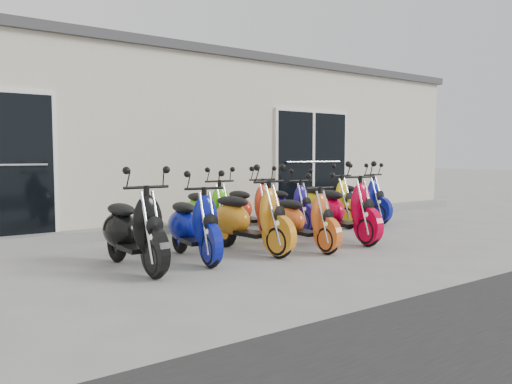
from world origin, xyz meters
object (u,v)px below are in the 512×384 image
scooter_front_orange_a (249,208)px  scooter_front_orange_b (304,210)px  scooter_back_green (208,203)px  scooter_back_extra (358,193)px  scooter_back_blue (289,199)px  scooter_front_black (133,218)px  scooter_back_yellow (326,195)px  scooter_front_red (344,201)px  scooter_front_blue (193,215)px  scooter_back_red (250,200)px

scooter_front_orange_a → scooter_front_orange_b: size_ratio=1.11×
scooter_back_green → scooter_back_extra: scooter_back_extra is taller
scooter_back_blue → scooter_back_extra: bearing=0.6°
scooter_front_orange_a → scooter_back_extra: scooter_front_orange_a is taller
scooter_front_orange_a → scooter_back_green: size_ratio=1.06×
scooter_front_black → scooter_back_yellow: size_ratio=1.03×
scooter_front_orange_a → scooter_front_red: bearing=-10.7°
scooter_front_blue → scooter_front_orange_b: scooter_front_blue is taller
scooter_back_yellow → scooter_front_black: bearing=-166.0°
scooter_front_red → scooter_back_extra: size_ratio=1.06×
scooter_front_blue → scooter_back_yellow: (3.54, 1.29, 0.01)m
scooter_front_red → scooter_back_green: scooter_front_red is taller
scooter_front_red → scooter_back_green: 2.14m
scooter_back_blue → scooter_back_yellow: 0.88m
scooter_front_black → scooter_back_yellow: scooter_front_black is taller
scooter_back_red → scooter_back_yellow: 1.75m
scooter_front_orange_b → scooter_front_red: (0.94, 0.15, 0.08)m
scooter_front_orange_a → scooter_back_green: 1.32m
scooter_front_blue → scooter_back_blue: size_ratio=1.05×
scooter_front_orange_b → scooter_back_green: bearing=115.8°
scooter_back_yellow → scooter_back_extra: 0.85m
scooter_back_green → scooter_back_blue: 1.69m
scooter_front_orange_b → scooter_back_yellow: size_ratio=0.93×
scooter_front_black → scooter_back_green: size_ratio=1.05×
scooter_back_blue → scooter_front_blue: bearing=-150.7°
scooter_front_blue → scooter_back_yellow: bearing=26.1°
scooter_front_orange_a → scooter_front_orange_b: (0.79, -0.23, -0.06)m
scooter_front_black → scooter_back_green: (1.81, 1.39, -0.03)m
scooter_front_orange_b → scooter_back_red: (0.13, 1.55, 0.03)m
scooter_back_extra → scooter_back_red: bearing=176.2°
scooter_front_orange_a → scooter_back_blue: (1.79, 1.35, -0.06)m
scooter_front_red → scooter_back_blue: 1.44m
scooter_front_blue → scooter_front_red: bearing=4.1°
scooter_front_orange_b → scooter_back_extra: (2.73, 1.53, 0.04)m
scooter_front_black → scooter_back_yellow: bearing=15.7°
scooter_front_orange_a → scooter_back_red: scooter_front_orange_a is taller
scooter_back_red → scooter_front_red: bearing=-59.2°
scooter_front_blue → scooter_back_green: size_ratio=1.00×
scooter_front_black → scooter_back_green: scooter_front_black is taller
scooter_back_red → scooter_back_blue: size_ratio=1.05×
scooter_front_blue → scooter_back_green: scooter_back_green is taller
scooter_back_green → scooter_back_red: bearing=0.3°
scooter_front_black → scooter_back_yellow: (4.37, 1.38, -0.02)m
scooter_front_blue → scooter_front_orange_a: scooter_front_orange_a is taller
scooter_back_green → scooter_back_blue: (1.69, 0.04, -0.03)m
scooter_front_blue → scooter_front_orange_a: 0.87m
scooter_front_orange_b → scooter_back_extra: bearing=31.2°
scooter_front_orange_a → scooter_back_yellow: scooter_front_orange_a is taller
scooter_back_blue → scooter_front_red: bearing=-90.2°
scooter_front_red → scooter_front_orange_b: bearing=-163.9°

